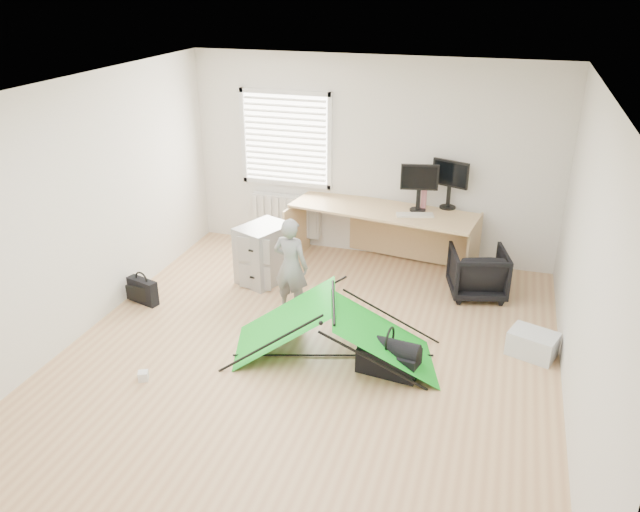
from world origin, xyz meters
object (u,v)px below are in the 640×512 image
(filing_cabinet, at_px, (264,253))
(kite, at_px, (333,330))
(monitor_right, at_px, (449,191))
(duffel_bag, at_px, (389,360))
(monitor_left, at_px, (419,194))
(thermos, at_px, (424,199))
(person, at_px, (291,266))
(office_chair, at_px, (478,272))
(storage_crate, at_px, (533,344))
(desk, at_px, (382,238))
(laptop_bag, at_px, (143,291))

(filing_cabinet, xyz_separation_m, kite, (1.33, -1.45, -0.05))
(monitor_right, distance_m, duffel_bag, 2.84)
(monitor_left, relative_size, monitor_right, 0.97)
(thermos, height_order, person, person)
(thermos, relative_size, kite, 0.13)
(monitor_left, bearing_deg, duffel_bag, -97.48)
(monitor_right, xyz_separation_m, office_chair, (0.49, -0.75, -0.76))
(monitor_left, distance_m, monitor_right, 0.42)
(filing_cabinet, relative_size, storage_crate, 1.60)
(thermos, distance_m, office_chair, 1.20)
(monitor_left, relative_size, thermos, 1.81)
(monitor_left, distance_m, thermos, 0.14)
(filing_cabinet, xyz_separation_m, storage_crate, (3.29, -0.81, -0.24))
(office_chair, bearing_deg, person, 12.37)
(desk, bearing_deg, storage_crate, -31.89)
(desk, height_order, person, person)
(monitor_right, distance_m, storage_crate, 2.44)
(monitor_right, relative_size, storage_crate, 1.05)
(desk, xyz_separation_m, monitor_right, (0.80, 0.30, 0.65))
(desk, height_order, filing_cabinet, desk)
(filing_cabinet, relative_size, monitor_left, 1.58)
(laptop_bag, bearing_deg, filing_cabinet, 56.71)
(person, xyz_separation_m, storage_crate, (2.69, -0.15, -0.45))
(kite, height_order, storage_crate, kite)
(storage_crate, distance_m, laptop_bag, 4.47)
(kite, bearing_deg, thermos, 61.28)
(office_chair, xyz_separation_m, laptop_bag, (-3.81, -1.37, -0.15))
(monitor_right, bearing_deg, kite, -86.66)
(desk, distance_m, office_chair, 1.37)
(desk, distance_m, kite, 2.29)
(thermos, bearing_deg, office_chair, -38.15)
(laptop_bag, bearing_deg, desk, 52.52)
(kite, relative_size, duffel_bag, 3.48)
(monitor_right, height_order, laptop_bag, monitor_right)
(person, relative_size, laptop_bag, 2.85)
(monitor_right, bearing_deg, duffel_bag, -73.79)
(desk, xyz_separation_m, monitor_left, (0.44, 0.08, 0.64))
(storage_crate, bearing_deg, laptop_bag, -177.69)
(thermos, bearing_deg, person, -126.76)
(filing_cabinet, relative_size, thermos, 2.85)
(monitor_right, relative_size, duffel_bag, 0.82)
(thermos, height_order, office_chair, thermos)
(monitor_left, xyz_separation_m, thermos, (0.06, 0.09, -0.10))
(desk, relative_size, storage_crate, 5.16)
(filing_cabinet, xyz_separation_m, monitor_left, (1.78, 0.92, 0.68))
(filing_cabinet, distance_m, monitor_right, 2.52)
(kite, bearing_deg, person, 115.80)
(person, bearing_deg, monitor_right, -122.72)
(office_chair, bearing_deg, kite, 39.83)
(office_chair, relative_size, duffel_bag, 1.12)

